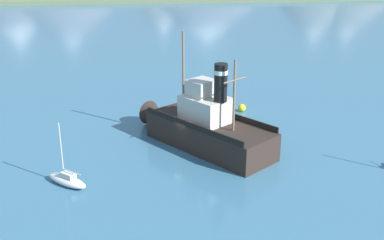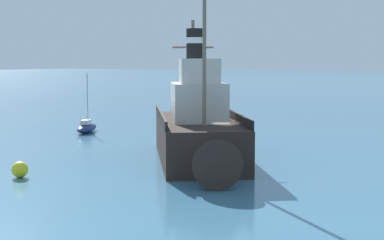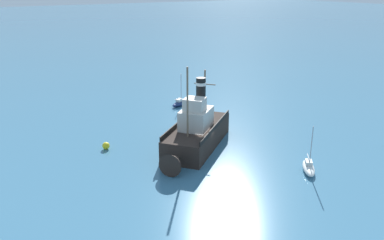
{
  "view_description": "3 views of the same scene",
  "coord_description": "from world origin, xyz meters",
  "px_view_note": "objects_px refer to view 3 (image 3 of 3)",
  "views": [
    {
      "loc": [
        -3.81,
        -38.98,
        17.04
      ],
      "look_at": [
        0.49,
        1.64,
        1.91
      ],
      "focal_mm": 45.0,
      "sensor_mm": 36.0,
      "label": 1
    },
    {
      "loc": [
        -16.34,
        28.85,
        5.87
      ],
      "look_at": [
        2.27,
        -0.5,
        2.37
      ],
      "focal_mm": 55.0,
      "sensor_mm": 36.0,
      "label": 2
    },
    {
      "loc": [
        -34.4,
        23.67,
        18.09
      ],
      "look_at": [
        2.73,
        -0.25,
        2.93
      ],
      "focal_mm": 38.0,
      "sensor_mm": 36.0,
      "label": 3
    }
  ],
  "objects_px": {
    "sailboat_white": "(309,167)",
    "mooring_buoy": "(106,146)",
    "sailboat_navy": "(180,103)",
    "old_tugboat": "(196,133)"
  },
  "relations": [
    {
      "from": "sailboat_white",
      "to": "mooring_buoy",
      "type": "bearing_deg",
      "value": 42.55
    },
    {
      "from": "sailboat_white",
      "to": "sailboat_navy",
      "type": "bearing_deg",
      "value": -2.03
    },
    {
      "from": "old_tugboat",
      "to": "sailboat_navy",
      "type": "distance_m",
      "value": 16.93
    },
    {
      "from": "mooring_buoy",
      "to": "sailboat_white",
      "type": "bearing_deg",
      "value": -137.45
    },
    {
      "from": "old_tugboat",
      "to": "sailboat_white",
      "type": "bearing_deg",
      "value": -150.76
    },
    {
      "from": "sailboat_navy",
      "to": "mooring_buoy",
      "type": "relative_size",
      "value": 5.9
    },
    {
      "from": "sailboat_navy",
      "to": "sailboat_white",
      "type": "bearing_deg",
      "value": 177.97
    },
    {
      "from": "sailboat_navy",
      "to": "mooring_buoy",
      "type": "xyz_separation_m",
      "value": [
        -10.08,
        15.92,
        -0.01
      ]
    },
    {
      "from": "sailboat_white",
      "to": "mooring_buoy",
      "type": "xyz_separation_m",
      "value": [
        16.33,
        14.99,
        -0.01
      ]
    },
    {
      "from": "old_tugboat",
      "to": "sailboat_white",
      "type": "xyz_separation_m",
      "value": [
        -11.14,
        -6.24,
        -1.4
      ]
    }
  ]
}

